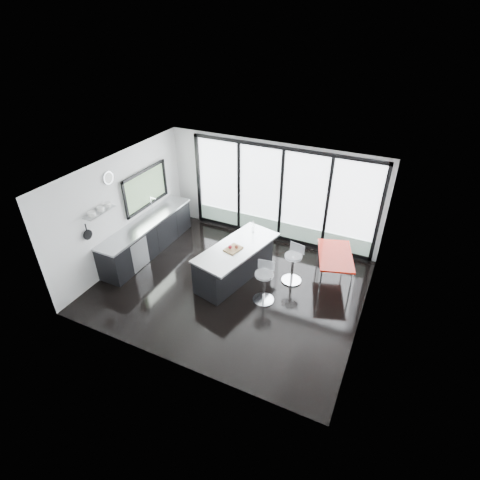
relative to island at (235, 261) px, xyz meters
The scene contains 11 objects.
floor 0.59m from the island, 79.73° to the right, with size 6.00×5.00×0.00m, color black.
ceiling 2.36m from the island, 79.73° to the right, with size 6.00×5.00×0.00m, color white.
wall_back 2.28m from the island, 80.92° to the left, with size 6.00×0.09×2.80m.
wall_front 3.01m from the island, 88.69° to the right, with size 6.00×0.00×2.80m, color silver.
wall_left 3.11m from the island, behind, with size 0.26×5.00×2.80m.
wall_right 3.22m from the island, ahead, with size 0.00×5.00×2.80m, color silver.
counter_cabinets 2.61m from the island, behind, with size 0.69×3.24×1.36m.
island is the anchor object (origin of this frame).
bar_stool_near 1.10m from the island, 28.05° to the right, with size 0.48×0.48×0.77m, color silver.
bar_stool_far 1.39m from the island, 18.25° to the left, with size 0.48×0.48×0.77m, color silver.
red_table 2.38m from the island, 23.04° to the left, with size 0.77×1.35×0.72m, color #8D0C02.
Camera 1 is at (3.20, -6.23, 5.73)m, focal length 28.00 mm.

